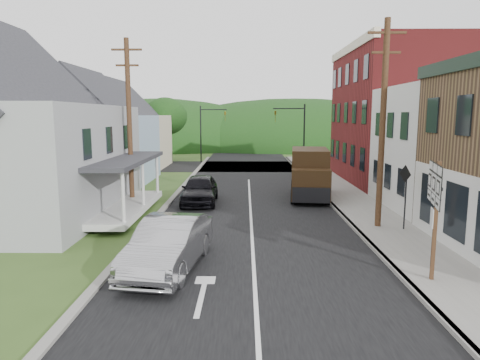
{
  "coord_description": "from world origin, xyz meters",
  "views": [
    {
      "loc": [
        -0.3,
        -15.02,
        5.0
      ],
      "look_at": [
        -0.51,
        3.45,
        2.2
      ],
      "focal_mm": 32.0,
      "sensor_mm": 36.0,
      "label": 1
    }
  ],
  "objects_px": {
    "dark_sedan": "(200,190)",
    "delivery_van": "(310,174)",
    "warning_sign": "(405,188)",
    "silver_sedan": "(169,245)",
    "route_sign_cluster": "(435,204)"
  },
  "relations": [
    {
      "from": "dark_sedan",
      "to": "delivery_van",
      "type": "bearing_deg",
      "value": 13.45
    },
    {
      "from": "dark_sedan",
      "to": "warning_sign",
      "type": "distance_m",
      "value": 11.2
    },
    {
      "from": "silver_sedan",
      "to": "dark_sedan",
      "type": "distance_m",
      "value": 10.6
    },
    {
      "from": "dark_sedan",
      "to": "delivery_van",
      "type": "relative_size",
      "value": 0.86
    },
    {
      "from": "route_sign_cluster",
      "to": "warning_sign",
      "type": "bearing_deg",
      "value": 91.94
    },
    {
      "from": "dark_sedan",
      "to": "delivery_van",
      "type": "height_order",
      "value": "delivery_van"
    },
    {
      "from": "silver_sedan",
      "to": "route_sign_cluster",
      "type": "height_order",
      "value": "route_sign_cluster"
    },
    {
      "from": "delivery_van",
      "to": "silver_sedan",
      "type": "bearing_deg",
      "value": -111.05
    },
    {
      "from": "delivery_van",
      "to": "warning_sign",
      "type": "bearing_deg",
      "value": -62.55
    },
    {
      "from": "route_sign_cluster",
      "to": "warning_sign",
      "type": "relative_size",
      "value": 1.27
    },
    {
      "from": "silver_sedan",
      "to": "delivery_van",
      "type": "distance_m",
      "value": 13.8
    },
    {
      "from": "delivery_van",
      "to": "warning_sign",
      "type": "relative_size",
      "value": 1.99
    },
    {
      "from": "route_sign_cluster",
      "to": "warning_sign",
      "type": "height_order",
      "value": "route_sign_cluster"
    },
    {
      "from": "dark_sedan",
      "to": "delivery_van",
      "type": "distance_m",
      "value": 6.73
    },
    {
      "from": "silver_sedan",
      "to": "dark_sedan",
      "type": "bearing_deg",
      "value": 98.5
    }
  ]
}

